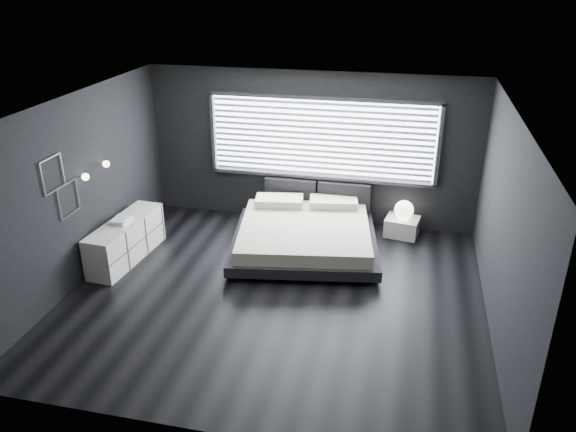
# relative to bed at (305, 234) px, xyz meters

# --- Properties ---
(room) EXTENTS (6.04, 6.00, 2.80)m
(room) POSITION_rel_bed_xyz_m (-0.14, -1.50, 1.11)
(room) COLOR black
(room) RESTS_ON ground
(window) EXTENTS (4.14, 0.09, 1.52)m
(window) POSITION_rel_bed_xyz_m (0.06, 1.19, 1.32)
(window) COLOR white
(window) RESTS_ON ground
(headboard) EXTENTS (1.96, 0.16, 0.52)m
(headboard) POSITION_rel_bed_xyz_m (0.01, 1.14, 0.28)
(headboard) COLOR black
(headboard) RESTS_ON ground
(sconce_near) EXTENTS (0.18, 0.11, 0.11)m
(sconce_near) POSITION_rel_bed_xyz_m (-3.03, -1.45, 1.31)
(sconce_near) COLOR silver
(sconce_near) RESTS_ON ground
(sconce_far) EXTENTS (0.18, 0.11, 0.11)m
(sconce_far) POSITION_rel_bed_xyz_m (-3.03, -0.85, 1.31)
(sconce_far) COLOR silver
(sconce_far) RESTS_ON ground
(wall_art_upper) EXTENTS (0.01, 0.48, 0.48)m
(wall_art_upper) POSITION_rel_bed_xyz_m (-3.12, -2.05, 1.56)
(wall_art_upper) COLOR #47474C
(wall_art_upper) RESTS_ON ground
(wall_art_lower) EXTENTS (0.01, 0.48, 0.48)m
(wall_art_lower) POSITION_rel_bed_xyz_m (-3.12, -1.80, 1.09)
(wall_art_lower) COLOR #47474C
(wall_art_lower) RESTS_ON ground
(bed) EXTENTS (2.73, 2.64, 0.62)m
(bed) POSITION_rel_bed_xyz_m (0.00, 0.00, 0.00)
(bed) COLOR black
(bed) RESTS_ON ground
(nightstand) EXTENTS (0.64, 0.56, 0.33)m
(nightstand) POSITION_rel_bed_xyz_m (1.59, 0.93, -0.12)
(nightstand) COLOR white
(nightstand) RESTS_ON ground
(orb_lamp) EXTENTS (0.34, 0.34, 0.34)m
(orb_lamp) POSITION_rel_bed_xyz_m (1.60, 0.91, 0.21)
(orb_lamp) COLOR white
(orb_lamp) RESTS_ON nightstand
(dresser) EXTENTS (0.60, 1.73, 0.68)m
(dresser) POSITION_rel_bed_xyz_m (-2.79, -0.96, 0.05)
(dresser) COLOR white
(dresser) RESTS_ON ground
(book_stack) EXTENTS (0.29, 0.37, 0.07)m
(book_stack) POSITION_rel_bed_xyz_m (-2.82, -0.99, 0.42)
(book_stack) COLOR silver
(book_stack) RESTS_ON dresser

